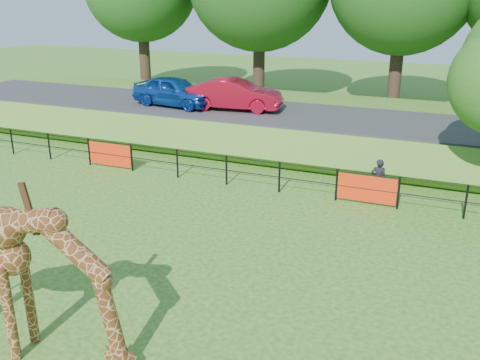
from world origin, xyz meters
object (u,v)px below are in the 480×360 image
Objects in this scene: giraffe at (21,280)px; car_blue at (174,91)px; visitor at (378,179)px; car_red at (235,94)px.

giraffe is 16.42m from car_blue.
car_red is at bearing -43.20° from visitor.
giraffe is at bearing -178.94° from car_red.
car_red reaches higher than visitor.
visitor is (7.36, -5.07, -1.43)m from car_red.
car_blue is 2.96× the size of visitor.
car_red is (2.96, 0.34, 0.00)m from car_blue.
car_red reaches higher than car_blue.
giraffe is at bearing 56.52° from visitor.
car_blue is 2.98m from car_red.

